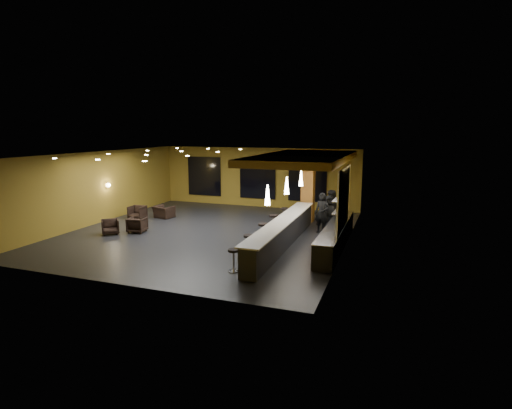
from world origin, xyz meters
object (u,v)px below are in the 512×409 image
(armchair_a, at_px, (110,227))
(bar_stool_3, at_px, (274,221))
(bar_stool_0, at_px, (234,257))
(armchair_c, at_px, (137,212))
(armchair_d, at_px, (164,212))
(staff_c, at_px, (329,213))
(prep_counter, at_px, (336,237))
(staff_a, at_px, (322,213))
(pendant_1, at_px, (287,186))
(pendant_0, at_px, (268,195))
(bar_stool_2, at_px, (263,231))
(bar_counter, at_px, (283,234))
(armchair_b, at_px, (137,225))
(column, at_px, (308,187))
(bar_stool_4, at_px, (285,214))
(pendant_2, at_px, (301,178))
(bar_stool_1, at_px, (249,243))
(staff_b, at_px, (332,211))

(armchair_a, relative_size, bar_stool_3, 0.88)
(bar_stool_0, bearing_deg, armchair_c, 144.22)
(armchair_d, bearing_deg, staff_c, -168.11)
(prep_counter, relative_size, staff_a, 3.32)
(armchair_d, bearing_deg, pendant_1, 173.24)
(armchair_a, bearing_deg, pendant_0, -51.23)
(bar_stool_2, bearing_deg, bar_stool_3, 92.98)
(pendant_1, height_order, bar_stool_2, pendant_1)
(bar_counter, distance_m, pendant_0, 2.72)
(armchair_b, distance_m, bar_stool_2, 5.90)
(bar_stool_0, height_order, bar_stool_3, bar_stool_3)
(column, bearing_deg, staff_a, -62.44)
(pendant_0, bearing_deg, prep_counter, 51.34)
(bar_stool_2, xyz_separation_m, bar_stool_4, (-0.06, 3.45, -0.00))
(pendant_2, height_order, bar_stool_2, pendant_2)
(bar_stool_1, xyz_separation_m, bar_stool_4, (-0.09, 5.21, 0.01))
(staff_b, distance_m, bar_stool_4, 2.49)
(armchair_a, height_order, armchair_b, armchair_b)
(staff_a, xyz_separation_m, bar_stool_1, (-1.90, -4.18, -0.40))
(bar_counter, relative_size, bar_stool_2, 9.73)
(armchair_c, height_order, bar_stool_4, bar_stool_4)
(prep_counter, xyz_separation_m, armchair_c, (-10.37, 1.68, -0.08))
(prep_counter, distance_m, armchair_a, 9.74)
(prep_counter, distance_m, bar_stool_4, 4.20)
(staff_b, distance_m, armchair_d, 8.76)
(bar_stool_3, bearing_deg, bar_stool_2, -87.02)
(pendant_2, bearing_deg, bar_stool_3, -128.44)
(pendant_2, relative_size, armchair_a, 0.97)
(prep_counter, xyz_separation_m, bar_stool_2, (-2.85, -0.42, 0.10))
(pendant_1, relative_size, bar_stool_3, 0.85)
(staff_c, bearing_deg, armchair_d, 160.78)
(bar_stool_2, xyz_separation_m, bar_stool_3, (-0.09, 1.74, -0.00))
(armchair_a, bearing_deg, bar_stool_4, -9.61)
(prep_counter, relative_size, armchair_a, 8.29)
(column, distance_m, bar_stool_1, 6.44)
(staff_b, distance_m, bar_stool_0, 6.65)
(prep_counter, bearing_deg, bar_counter, -165.96)
(bar_counter, relative_size, bar_stool_3, 9.77)
(armchair_c, bearing_deg, column, 13.26)
(staff_b, relative_size, armchair_c, 2.49)
(armchair_c, bearing_deg, staff_a, -0.91)
(bar_counter, bearing_deg, prep_counter, 14.04)
(pendant_2, relative_size, staff_a, 0.39)
(bar_counter, distance_m, staff_b, 3.30)
(pendant_2, bearing_deg, bar_stool_2, -106.17)
(pendant_0, height_order, bar_stool_0, pendant_0)
(prep_counter, bearing_deg, pendant_0, -128.66)
(bar_stool_3, height_order, bar_stool_4, bar_stool_3)
(bar_counter, relative_size, prep_counter, 1.33)
(armchair_a, relative_size, bar_stool_4, 0.89)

